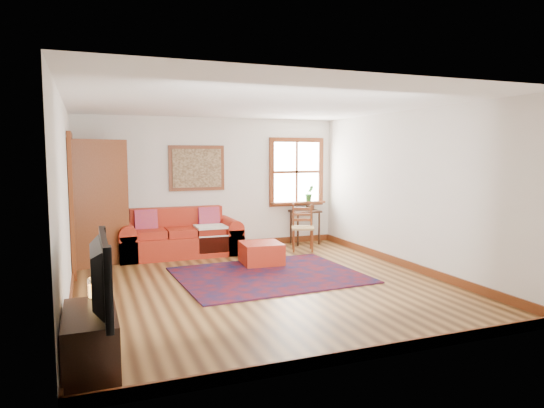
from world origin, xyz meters
name	(u,v)px	position (x,y,z in m)	size (l,w,h in m)	color
ground	(261,283)	(0.00, 0.00, 0.00)	(5.50, 5.50, 0.00)	#492A13
room_envelope	(260,166)	(0.00, 0.02, 1.65)	(5.04, 5.54, 2.52)	silver
window	(298,179)	(1.78, 2.70, 1.31)	(1.18, 0.20, 1.38)	white
doorway	(90,202)	(-2.21, 1.78, 1.07)	(0.89, 1.08, 2.14)	black
framed_artwork	(197,168)	(-0.30, 2.71, 1.55)	(1.05, 0.07, 0.85)	brown
persian_rug	(269,275)	(0.25, 0.36, 0.01)	(2.65, 2.12, 0.02)	#550C11
red_leather_sofa	(180,240)	(-0.71, 2.33, 0.28)	(2.15, 0.89, 0.84)	#B02916
red_ottoman	(261,253)	(0.40, 1.10, 0.18)	(0.64, 0.64, 0.36)	#B02916
side_table	(305,216)	(1.85, 2.51, 0.56)	(0.57, 0.43, 0.68)	black
ladder_back_chair	(303,226)	(1.53, 1.93, 0.47)	(0.52, 0.51, 0.87)	tan
media_cabinet	(91,342)	(-2.27, -2.12, 0.26)	(0.42, 0.94, 0.52)	black
television	(91,275)	(-2.25, -2.17, 0.84)	(1.12, 0.15, 0.64)	black
candle_hurricane	(95,288)	(-2.22, -1.69, 0.60)	(0.12, 0.12, 0.18)	silver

